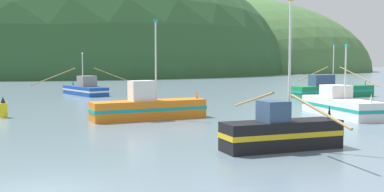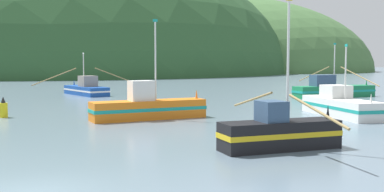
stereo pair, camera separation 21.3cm
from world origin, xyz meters
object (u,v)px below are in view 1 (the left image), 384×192
object	(u,v)px
fishing_boat_black	(281,132)
fishing_boat_white	(340,105)
fishing_boat_green	(332,90)
channel_buoy	(3,109)
fishing_boat_blue	(85,89)
fishing_boat_orange	(148,107)

from	to	relation	value
fishing_boat_black	fishing_boat_white	distance (m)	15.69
fishing_boat_green	fishing_boat_white	distance (m)	19.22
fishing_boat_white	fishing_boat_green	bearing A→B (deg)	152.07
fishing_boat_white	channel_buoy	world-z (taller)	fishing_boat_white
fishing_boat_green	fishing_boat_blue	world-z (taller)	fishing_boat_green
fishing_boat_black	channel_buoy	distance (m)	22.72
fishing_boat_green	fishing_boat_orange	xyz separation A→B (m)	(-17.12, -22.99, -0.01)
fishing_boat_orange	fishing_boat_black	xyz separation A→B (m)	(9.06, -10.75, -0.03)
channel_buoy	fishing_boat_green	bearing A→B (deg)	39.66
fishing_boat_green	fishing_boat_white	xyz separation A→B (m)	(-2.55, -19.05, -0.05)
fishing_boat_white	channel_buoy	xyz separation A→B (m)	(-25.80, -4.45, -0.16)
fishing_boat_green	fishing_boat_white	world-z (taller)	fishing_boat_green
fishing_boat_white	fishing_boat_blue	bearing A→B (deg)	-144.36
fishing_boat_green	fishing_boat_white	bearing A→B (deg)	-127.90
fishing_boat_orange	channel_buoy	distance (m)	11.24
fishing_boat_green	fishing_boat_white	size ratio (longest dim) A/B	1.36
fishing_boat_green	fishing_boat_orange	bearing A→B (deg)	-156.96
fishing_boat_green	fishing_boat_orange	world-z (taller)	fishing_boat_orange
fishing_boat_blue	fishing_boat_green	bearing A→B (deg)	-133.20
fishing_boat_black	fishing_boat_blue	bearing A→B (deg)	95.86
fishing_boat_black	fishing_boat_white	xyz separation A→B (m)	(5.51, 14.69, -0.02)
fishing_boat_blue	fishing_boat_white	world-z (taller)	fishing_boat_white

